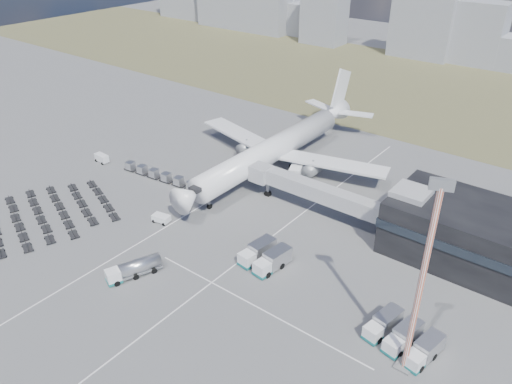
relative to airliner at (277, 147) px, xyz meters
The scene contains 16 objects.
ground 32.81m from the airliner, 90.00° to the right, with size 420.00×420.00×0.00m, color #565659.
grass_strip 77.80m from the airliner, 90.00° to the left, with size 420.00×90.00×0.01m, color brown.
lane_markings 31.41m from the airliner, 71.60° to the right, with size 47.12×110.00×0.01m.
terminal 48.51m from the airliner, ahead, with size 30.40×16.40×11.00m.
jet_bridge 19.89m from the airliner, 36.93° to the right, with size 30.30×3.80×7.05m.
airliner is the anchor object (origin of this frame).
skyline 119.58m from the airliner, 95.30° to the left, with size 316.00×26.51×24.57m.
fuel_tanker 47.28m from the airliner, 84.29° to the right, with size 5.47×9.41×2.97m.
pushback_tug 33.42m from the airliner, 96.88° to the right, with size 3.42×1.92×1.53m, color silver.
utility_van 42.26m from the airliner, 146.18° to the right, with size 3.72×1.68×2.03m, color silver.
catering_truck 7.52m from the airliner, ahead, with size 4.86×7.03×2.99m.
service_trucks_near 37.07m from the airliner, 57.41° to the right, with size 7.02×8.08×2.96m.
service_trucks_far 57.32m from the airliner, 36.44° to the right, with size 10.15×8.39×2.75m.
uld_row 26.21m from the airliner, 126.43° to the right, with size 24.55×4.41×1.90m.
baggage_dollies 51.11m from the airliner, 118.32° to the right, with size 28.23×28.52×0.71m.
floodlight_mast 61.46m from the airliner, 38.10° to the right, with size 2.68×2.19×28.39m.
Camera 1 is at (60.64, -53.72, 53.03)m, focal length 35.00 mm.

